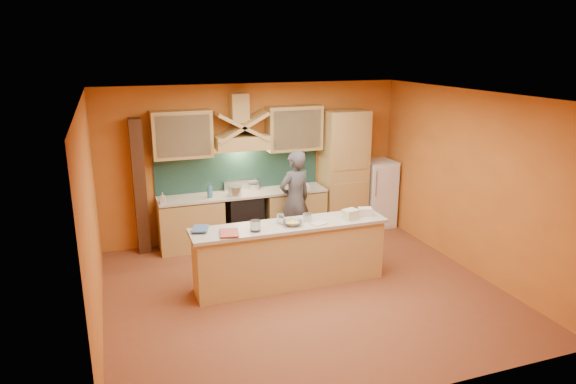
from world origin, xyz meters
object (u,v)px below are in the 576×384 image
object	(u,v)px
stove	(244,218)
fridge	(378,193)
kitchen_scale	(307,218)
mixing_bowl	(293,223)
person	(295,200)

from	to	relation	value
stove	fridge	distance (m)	2.71
kitchen_scale	mixing_bowl	distance (m)	0.28
fridge	person	xyz separation A→B (m)	(-1.92, -0.53, 0.21)
person	mixing_bowl	size ratio (longest dim) A/B	6.22
person	kitchen_scale	world-z (taller)	person
person	mixing_bowl	xyz separation A→B (m)	(-0.56, -1.43, 0.11)
stove	person	world-z (taller)	person
person	kitchen_scale	xyz separation A→B (m)	(-0.30, -1.34, 0.13)
kitchen_scale	mixing_bowl	world-z (taller)	kitchen_scale
person	mixing_bowl	distance (m)	1.54
fridge	person	bearing A→B (deg)	-164.52
stove	fridge	bearing A→B (deg)	0.00
fridge	mixing_bowl	bearing A→B (deg)	-141.69
fridge	mixing_bowl	world-z (taller)	fridge
person	mixing_bowl	bearing A→B (deg)	52.03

